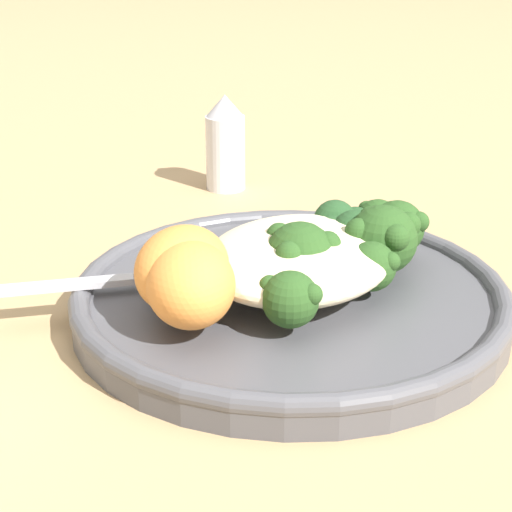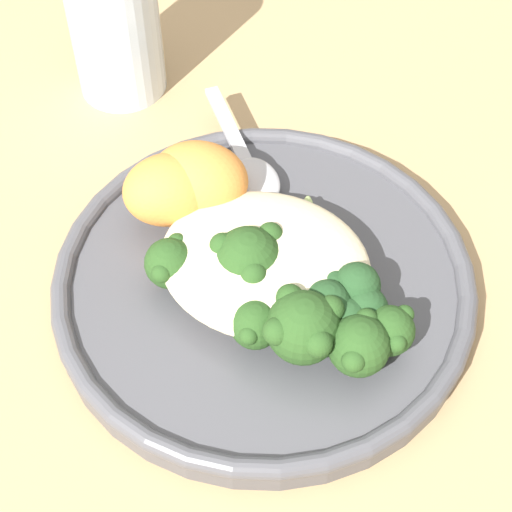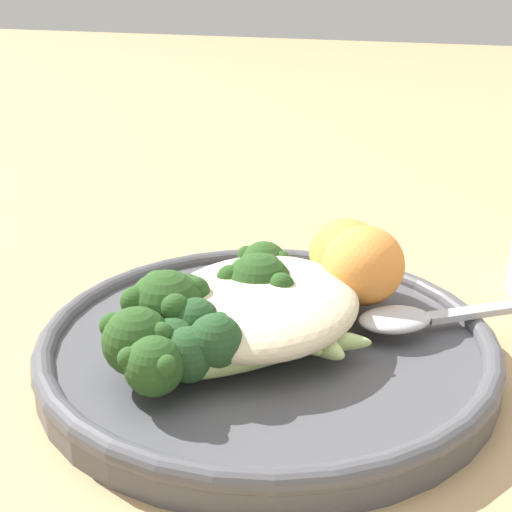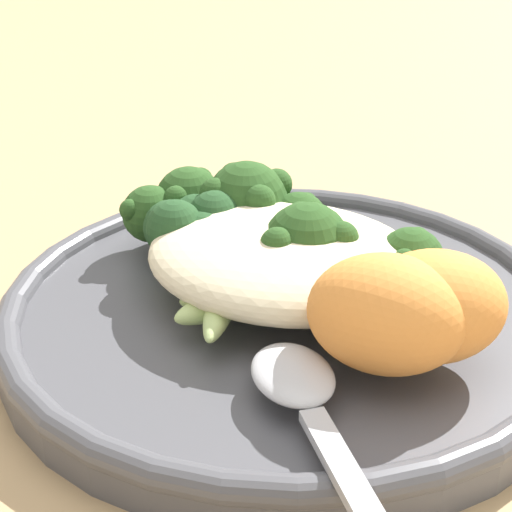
% 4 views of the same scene
% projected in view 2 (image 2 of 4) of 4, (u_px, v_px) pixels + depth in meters
% --- Properties ---
extents(ground_plane, '(4.00, 4.00, 0.00)m').
position_uv_depth(ground_plane, '(283.00, 289.00, 0.52)').
color(ground_plane, tan).
extents(plate, '(0.25, 0.25, 0.02)m').
position_uv_depth(plate, '(264.00, 284.00, 0.50)').
color(plate, '#4C4C51').
rests_on(plate, ground_plane).
extents(quinoa_mound, '(0.12, 0.10, 0.03)m').
position_uv_depth(quinoa_mound, '(265.00, 263.00, 0.48)').
color(quinoa_mound, beige).
rests_on(quinoa_mound, plate).
extents(broccoli_stalk_0, '(0.10, 0.09, 0.03)m').
position_uv_depth(broccoli_stalk_0, '(215.00, 254.00, 0.49)').
color(broccoli_stalk_0, '#ADC675').
rests_on(broccoli_stalk_0, plate).
extents(broccoli_stalk_1, '(0.06, 0.08, 0.04)m').
position_uv_depth(broccoli_stalk_1, '(256.00, 256.00, 0.48)').
color(broccoli_stalk_1, '#ADC675').
rests_on(broccoli_stalk_1, plate).
extents(broccoli_stalk_2, '(0.03, 0.11, 0.03)m').
position_uv_depth(broccoli_stalk_2, '(273.00, 297.00, 0.47)').
color(broccoli_stalk_2, '#ADC675').
rests_on(broccoli_stalk_2, plate).
extents(broccoli_stalk_3, '(0.05, 0.12, 0.04)m').
position_uv_depth(broccoli_stalk_3, '(304.00, 311.00, 0.46)').
color(broccoli_stalk_3, '#ADC675').
rests_on(broccoli_stalk_3, plate).
extents(broccoli_stalk_4, '(0.08, 0.10, 0.03)m').
position_uv_depth(broccoli_stalk_4, '(349.00, 326.00, 0.46)').
color(broccoli_stalk_4, '#ADC675').
rests_on(broccoli_stalk_4, plate).
extents(broccoli_stalk_5, '(0.10, 0.09, 0.03)m').
position_uv_depth(broccoli_stalk_5, '(357.00, 292.00, 0.47)').
color(broccoli_stalk_5, '#ADC675').
rests_on(broccoli_stalk_5, plate).
extents(sweet_potato_chunk_0, '(0.07, 0.07, 0.04)m').
position_uv_depth(sweet_potato_chunk_0, '(170.00, 189.00, 0.51)').
color(sweet_potato_chunk_0, orange).
rests_on(sweet_potato_chunk_0, plate).
extents(sweet_potato_chunk_1, '(0.06, 0.05, 0.04)m').
position_uv_depth(sweet_potato_chunk_1, '(199.00, 179.00, 0.51)').
color(sweet_potato_chunk_1, orange).
rests_on(sweet_potato_chunk_1, plate).
extents(kale_tuft, '(0.05, 0.05, 0.03)m').
position_uv_depth(kale_tuft, '(345.00, 302.00, 0.47)').
color(kale_tuft, '#234723').
rests_on(kale_tuft, plate).
extents(spoon, '(0.09, 0.10, 0.01)m').
position_uv_depth(spoon, '(250.00, 169.00, 0.54)').
color(spoon, '#B7B7BC').
rests_on(spoon, plate).
extents(water_glass, '(0.06, 0.06, 0.12)m').
position_uv_depth(water_glass, '(114.00, 18.00, 0.58)').
color(water_glass, silver).
rests_on(water_glass, ground_plane).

